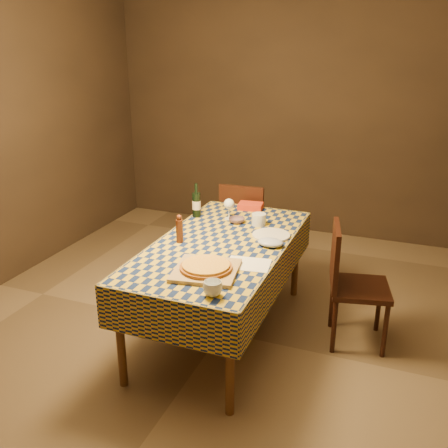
# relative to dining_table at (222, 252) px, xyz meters

# --- Properties ---
(room) EXTENTS (5.00, 5.10, 2.70)m
(room) POSITION_rel_dining_table_xyz_m (0.00, 0.00, 0.66)
(room) COLOR brown
(room) RESTS_ON ground
(dining_table) EXTENTS (0.94, 1.84, 0.77)m
(dining_table) POSITION_rel_dining_table_xyz_m (0.00, 0.00, 0.00)
(dining_table) COLOR brown
(dining_table) RESTS_ON ground
(cutting_board) EXTENTS (0.46, 0.46, 0.03)m
(cutting_board) POSITION_rel_dining_table_xyz_m (0.09, -0.50, 0.09)
(cutting_board) COLOR #A6844E
(cutting_board) RESTS_ON dining_table
(pizza) EXTENTS (0.36, 0.36, 0.03)m
(pizza) POSITION_rel_dining_table_xyz_m (0.09, -0.50, 0.12)
(pizza) COLOR brown
(pizza) RESTS_ON cutting_board
(pepper_mill) EXTENTS (0.06, 0.06, 0.22)m
(pepper_mill) POSITION_rel_dining_table_xyz_m (-0.29, -0.10, 0.18)
(pepper_mill) COLOR #522513
(pepper_mill) RESTS_ON dining_table
(bowl) EXTENTS (0.17, 0.17, 0.04)m
(bowl) POSITION_rel_dining_table_xyz_m (-0.04, 0.44, 0.10)
(bowl) COLOR #664D56
(bowl) RESTS_ON dining_table
(wine_glass) EXTENTS (0.09, 0.09, 0.18)m
(wine_glass) POSITION_rel_dining_table_xyz_m (-0.13, 0.51, 0.20)
(wine_glass) COLOR white
(wine_glass) RESTS_ON dining_table
(wine_bottle) EXTENTS (0.08, 0.08, 0.29)m
(wine_bottle) POSITION_rel_dining_table_xyz_m (-0.41, 0.47, 0.18)
(wine_bottle) COLOR black
(wine_bottle) RESTS_ON dining_table
(deli_tub) EXTENTS (0.14, 0.14, 0.10)m
(deli_tub) POSITION_rel_dining_table_xyz_m (0.14, 0.46, 0.12)
(deli_tub) COLOR silver
(deli_tub) RESTS_ON dining_table
(takeout_container) EXTENTS (0.23, 0.17, 0.05)m
(takeout_container) POSITION_rel_dining_table_xyz_m (-0.05, 0.83, 0.10)
(takeout_container) COLOR red
(takeout_container) RESTS_ON dining_table
(white_plate) EXTENTS (0.34, 0.34, 0.02)m
(white_plate) POSITION_rel_dining_table_xyz_m (0.31, 0.26, 0.08)
(white_plate) COLOR silver
(white_plate) RESTS_ON dining_table
(tumbler) EXTENTS (0.15, 0.15, 0.09)m
(tumbler) POSITION_rel_dining_table_xyz_m (0.25, -0.78, 0.12)
(tumbler) COLOR white
(tumbler) RESTS_ON dining_table
(flour_patch) EXTENTS (0.31, 0.26, 0.00)m
(flour_patch) POSITION_rel_dining_table_xyz_m (0.31, -0.29, 0.08)
(flour_patch) COLOR white
(flour_patch) RESTS_ON dining_table
(flour_bag) EXTENTS (0.22, 0.19, 0.06)m
(flour_bag) POSITION_rel_dining_table_xyz_m (0.36, 0.07, 0.10)
(flour_bag) COLOR #A4B1D2
(flour_bag) RESTS_ON dining_table
(chair_far) EXTENTS (0.45, 0.45, 0.93)m
(chair_far) POSITION_rel_dining_table_xyz_m (-0.19, 1.08, -0.17)
(chair_far) COLOR black
(chair_far) RESTS_ON ground
(chair_right) EXTENTS (0.51, 0.50, 0.93)m
(chair_right) POSITION_rel_dining_table_xyz_m (0.92, 0.25, -0.17)
(chair_right) COLOR black
(chair_right) RESTS_ON ground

